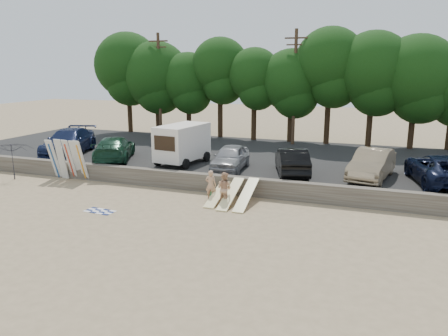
{
  "coord_description": "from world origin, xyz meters",
  "views": [
    {
      "loc": [
        8.73,
        -18.82,
        6.78
      ],
      "look_at": [
        0.79,
        3.0,
        1.42
      ],
      "focal_mm": 35.0,
      "sensor_mm": 36.0,
      "label": 1
    }
  ],
  "objects_px": {
    "car_0": "(69,142)",
    "cooler": "(213,192)",
    "beachgoer_a": "(211,185)",
    "beach_umbrella": "(12,161)",
    "box_trailer": "(182,142)",
    "car_2": "(230,157)",
    "car_1": "(114,148)",
    "car_5": "(440,169)",
    "beachgoer_b": "(224,188)",
    "car_4": "(372,164)",
    "car_3": "(292,161)"
  },
  "relations": [
    {
      "from": "car_0",
      "to": "car_5",
      "type": "relative_size",
      "value": 1.07
    },
    {
      "from": "car_1",
      "to": "car_3",
      "type": "height_order",
      "value": "car_1"
    },
    {
      "from": "beachgoer_b",
      "to": "car_1",
      "type": "bearing_deg",
      "value": -12.18
    },
    {
      "from": "car_2",
      "to": "beachgoer_a",
      "type": "xyz_separation_m",
      "value": [
        0.34,
        -4.08,
        -0.66
      ]
    },
    {
      "from": "car_0",
      "to": "car_4",
      "type": "height_order",
      "value": "car_0"
    },
    {
      "from": "beach_umbrella",
      "to": "beachgoer_a",
      "type": "bearing_deg",
      "value": 0.87
    },
    {
      "from": "cooler",
      "to": "beach_umbrella",
      "type": "relative_size",
      "value": 0.15
    },
    {
      "from": "box_trailer",
      "to": "car_2",
      "type": "relative_size",
      "value": 0.96
    },
    {
      "from": "car_5",
      "to": "car_1",
      "type": "bearing_deg",
      "value": -9.82
    },
    {
      "from": "car_1",
      "to": "beachgoer_a",
      "type": "distance_m",
      "value": 9.63
    },
    {
      "from": "beachgoer_a",
      "to": "car_3",
      "type": "bearing_deg",
      "value": -136.11
    },
    {
      "from": "car_3",
      "to": "car_5",
      "type": "xyz_separation_m",
      "value": [
        7.84,
        0.53,
        0.02
      ]
    },
    {
      "from": "car_1",
      "to": "cooler",
      "type": "bearing_deg",
      "value": 134.47
    },
    {
      "from": "box_trailer",
      "to": "car_4",
      "type": "height_order",
      "value": "box_trailer"
    },
    {
      "from": "box_trailer",
      "to": "car_3",
      "type": "relative_size",
      "value": 0.9
    },
    {
      "from": "car_4",
      "to": "beachgoer_b",
      "type": "height_order",
      "value": "car_4"
    },
    {
      "from": "cooler",
      "to": "beach_umbrella",
      "type": "bearing_deg",
      "value": -159.2
    },
    {
      "from": "box_trailer",
      "to": "car_2",
      "type": "distance_m",
      "value": 3.55
    },
    {
      "from": "box_trailer",
      "to": "cooler",
      "type": "bearing_deg",
      "value": -39.4
    },
    {
      "from": "car_0",
      "to": "car_4",
      "type": "xyz_separation_m",
      "value": [
        20.73,
        -0.17,
        -0.06
      ]
    },
    {
      "from": "car_4",
      "to": "beachgoer_b",
      "type": "distance_m",
      "value": 8.65
    },
    {
      "from": "car_4",
      "to": "beachgoer_b",
      "type": "xyz_separation_m",
      "value": [
        -6.87,
        -5.21,
        -0.68
      ]
    },
    {
      "from": "car_3",
      "to": "car_4",
      "type": "distance_m",
      "value": 4.43
    },
    {
      "from": "car_5",
      "to": "cooler",
      "type": "distance_m",
      "value": 12.18
    },
    {
      "from": "box_trailer",
      "to": "car_2",
      "type": "xyz_separation_m",
      "value": [
        3.45,
        -0.53,
        -0.67
      ]
    },
    {
      "from": "box_trailer",
      "to": "beach_umbrella",
      "type": "height_order",
      "value": "box_trailer"
    },
    {
      "from": "beach_umbrella",
      "to": "box_trailer",
      "type": "bearing_deg",
      "value": 27.32
    },
    {
      "from": "car_1",
      "to": "beachgoer_b",
      "type": "height_order",
      "value": "car_1"
    },
    {
      "from": "car_2",
      "to": "car_4",
      "type": "bearing_deg",
      "value": -0.86
    },
    {
      "from": "car_5",
      "to": "beachgoer_b",
      "type": "xyz_separation_m",
      "value": [
        -10.3,
        -5.31,
        -0.64
      ]
    },
    {
      "from": "car_1",
      "to": "beach_umbrella",
      "type": "relative_size",
      "value": 2.09
    },
    {
      "from": "cooler",
      "to": "car_1",
      "type": "bearing_deg",
      "value": 174.49
    },
    {
      "from": "box_trailer",
      "to": "beachgoer_a",
      "type": "bearing_deg",
      "value": -43.23
    },
    {
      "from": "car_1",
      "to": "car_2",
      "type": "relative_size",
      "value": 1.23
    },
    {
      "from": "car_0",
      "to": "car_1",
      "type": "relative_size",
      "value": 1.13
    },
    {
      "from": "beachgoer_a",
      "to": "beach_umbrella",
      "type": "xyz_separation_m",
      "value": [
        -13.08,
        -0.2,
        0.37
      ]
    },
    {
      "from": "car_1",
      "to": "car_3",
      "type": "xyz_separation_m",
      "value": [
        12.05,
        0.04,
        -0.01
      ]
    },
    {
      "from": "car_0",
      "to": "cooler",
      "type": "height_order",
      "value": "car_0"
    },
    {
      "from": "car_2",
      "to": "car_5",
      "type": "bearing_deg",
      "value": -1.61
    },
    {
      "from": "car_0",
      "to": "car_4",
      "type": "bearing_deg",
      "value": -17.47
    },
    {
      "from": "car_1",
      "to": "car_2",
      "type": "distance_m",
      "value": 8.31
    },
    {
      "from": "beachgoer_a",
      "to": "cooler",
      "type": "distance_m",
      "value": 1.02
    },
    {
      "from": "beachgoer_a",
      "to": "beach_umbrella",
      "type": "height_order",
      "value": "beach_umbrella"
    },
    {
      "from": "car_5",
      "to": "beach_umbrella",
      "type": "distance_m",
      "value": 24.83
    },
    {
      "from": "car_4",
      "to": "beachgoer_a",
      "type": "bearing_deg",
      "value": -138.67
    },
    {
      "from": "car_3",
      "to": "beachgoer_a",
      "type": "relative_size",
      "value": 2.95
    },
    {
      "from": "cooler",
      "to": "beach_umbrella",
      "type": "distance_m",
      "value": 12.97
    },
    {
      "from": "car_4",
      "to": "cooler",
      "type": "xyz_separation_m",
      "value": [
        -8.0,
        -3.89,
        -1.36
      ]
    },
    {
      "from": "car_2",
      "to": "beachgoer_b",
      "type": "xyz_separation_m",
      "value": [
        1.28,
        -4.63,
        -0.6
      ]
    },
    {
      "from": "car_1",
      "to": "car_0",
      "type": "bearing_deg",
      "value": -32.12
    }
  ]
}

